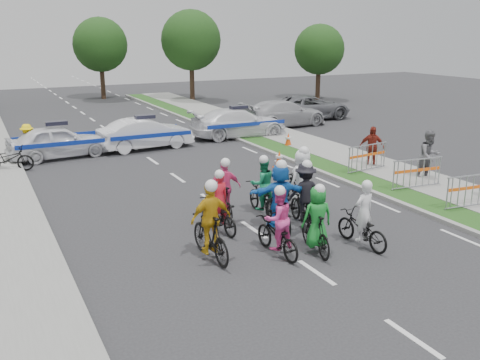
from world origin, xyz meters
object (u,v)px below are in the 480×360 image
marshal_hiviz (28,142)px  rider_6 (218,211)px  barrier_2 (367,159)px  rider_7 (301,187)px  spectator_2 (372,147)px  barrier_1 (417,175)px  cone_0 (279,159)px  rider_3 (211,229)px  cone_1 (288,140)px  rider_4 (304,201)px  rider_5 (279,202)px  tree_2 (319,50)px  tree_4 (100,45)px  civilian_sedan (284,113)px  spectator_1 (429,156)px  rider_1 (316,226)px  rider_2 (277,229)px  rider_8 (262,192)px  parked_bike (8,159)px  police_car_0 (58,142)px  rider_9 (225,196)px  rider_0 (362,224)px  tree_1 (191,40)px  barrier_0 (472,192)px  police_car_1 (146,134)px  civilian_suv (309,107)px

marshal_hiviz → rider_6: bearing=130.7°
barrier_2 → rider_6: bearing=-158.2°
rider_7 → spectator_2: 6.33m
barrier_1 → cone_0: 5.44m
rider_3 → cone_1: (8.31, 9.97, -0.42)m
rider_4 → rider_5: bearing=10.5°
tree_2 → tree_4: 17.00m
barrier_1 → cone_1: barrier_1 is taller
civilian_sedan → spectator_1: spectator_1 is taller
rider_1 → barrier_1: (6.07, 2.84, -0.13)m
rider_2 → rider_8: size_ratio=0.97×
spectator_1 → parked_bike: spectator_1 is taller
rider_6 → barrier_2: bearing=-165.2°
police_car_0 → civilian_sedan: 12.85m
police_car_0 → civilian_sedan: civilian_sedan is taller
rider_8 → rider_9: size_ratio=1.00×
rider_0 → rider_6: 3.79m
rider_3 → tree_2: size_ratio=0.35×
rider_2 → tree_1: 30.44m
rider_0 → rider_2: (-2.18, 0.49, 0.08)m
barrier_0 → barrier_2: (0.00, 4.86, 0.00)m
barrier_2 → cone_1: (-0.21, 5.34, -0.22)m
rider_1 → police_car_1: 13.46m
rider_2 → police_car_1: (0.77, 13.16, 0.04)m
rider_1 → rider_4: (0.73, 1.64, 0.05)m
rider_6 → tree_2: size_ratio=0.31×
police_car_1 → rider_1: bearing=176.2°
rider_7 → police_car_0: 11.92m
spectator_2 → barrier_0: 5.51m
rider_3 → rider_9: bearing=-123.8°
rider_3 → civilian_sedan: rider_3 is taller
cone_1 → tree_2: tree_2 is taller
spectator_2 → barrier_0: spectator_2 is taller
rider_0 → barrier_1: 5.69m
barrier_0 → barrier_1: size_ratio=1.00×
barrier_2 → cone_1: bearing=92.3°
rider_6 → spectator_2: size_ratio=1.07×
spectator_2 → marshal_hiviz: bearing=-179.4°
civilian_suv → marshal_hiviz: size_ratio=3.48×
rider_4 → tree_4: tree_4 is taller
barrier_0 → tree_4: bearing=96.5°
rider_3 → rider_2: bearing=160.1°
rider_2 → rider_6: 2.16m
rider_0 → rider_6: size_ratio=1.00×
civilian_sedan → civilian_suv: civilian_sedan is taller
rider_5 → spectator_1: (7.45, 1.96, 0.08)m
tree_4 → parked_bike: bearing=-111.9°
police_car_1 → tree_4: size_ratio=0.68×
tree_1 → civilian_sedan: bearing=-89.0°
rider_2 → civilian_sedan: 18.10m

